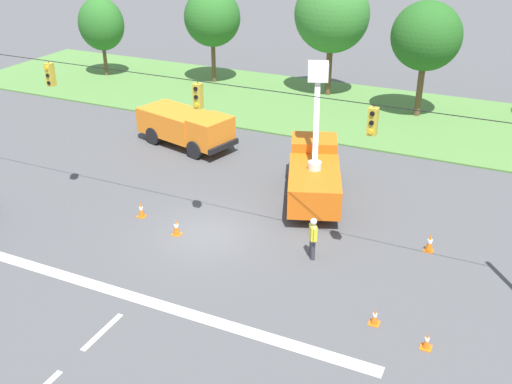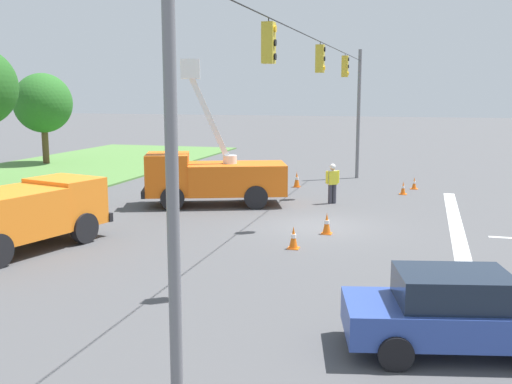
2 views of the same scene
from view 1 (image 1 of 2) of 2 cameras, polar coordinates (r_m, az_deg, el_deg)
ground_plane at (r=25.32m, az=-4.82°, el=-4.05°), size 200.00×200.00×0.00m
grass_verge at (r=40.52m, az=7.81°, el=7.83°), size 56.00×12.00×0.10m
lane_markings at (r=21.00m, az=-13.54°, el=-11.98°), size 17.60×15.25×0.01m
signal_gantry at (r=23.42m, az=-5.38°, el=5.38°), size 26.20×0.33×7.20m
tree_far_west at (r=48.63m, az=-14.53°, el=15.21°), size 3.63×3.11×6.02m
tree_west at (r=45.36m, az=-4.19°, el=16.24°), size 4.14×3.97×6.95m
tree_centre at (r=42.19m, az=7.23°, el=16.39°), size 5.13×4.37×8.18m
tree_east at (r=38.93m, az=15.91°, el=14.06°), size 4.29×4.17×7.24m
utility_truck_bucket_lift at (r=27.82m, az=5.54°, el=2.00°), size 4.25×6.52×6.22m
utility_truck_support_near at (r=34.05m, az=-6.69°, el=6.29°), size 6.19×3.68×2.05m
road_worker at (r=23.26m, az=5.44°, el=-4.19°), size 0.42×0.56×1.77m
traffic_cone_foreground_left at (r=20.59m, az=11.25°, el=-11.55°), size 0.36×0.36×0.62m
traffic_cone_foreground_right at (r=20.03m, az=15.96°, el=-13.47°), size 0.36×0.36×0.60m
traffic_cone_mid_left at (r=25.26m, az=-7.60°, el=-3.31°), size 0.36×0.36×0.75m
traffic_cone_mid_right at (r=26.91m, az=-10.89°, el=-1.65°), size 0.36×0.36×0.72m
traffic_cone_far_left at (r=24.88m, az=16.22°, el=-4.63°), size 0.36×0.36×0.80m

